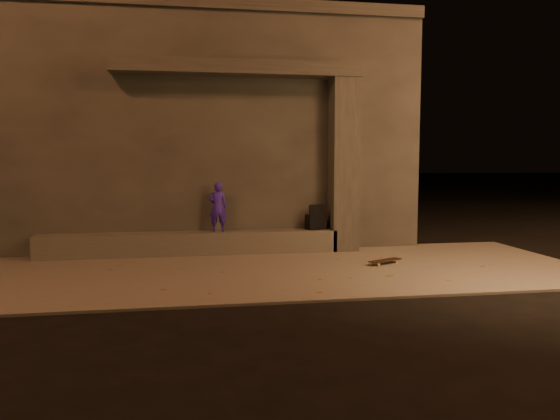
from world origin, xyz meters
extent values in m
plane|color=black|center=(0.00, 0.00, 0.00)|extent=(120.00, 120.00, 0.00)
cube|color=slate|center=(0.00, 2.00, 0.02)|extent=(11.00, 4.40, 0.04)
cube|color=#353330|center=(-1.00, 6.50, 2.60)|extent=(9.00, 5.00, 5.20)
cube|color=#353330|center=(-1.00, 4.05, 5.10)|extent=(9.00, 0.30, 0.25)
cube|color=#53504B|center=(-1.50, 3.75, 0.27)|extent=(6.00, 0.55, 0.45)
cube|color=#353330|center=(1.70, 3.75, 1.84)|extent=(0.55, 0.55, 3.60)
cube|color=#353330|center=(-0.50, 3.80, 3.78)|extent=(5.00, 0.70, 0.28)
imported|color=#351CB6|center=(-0.94, 3.75, 0.99)|extent=(0.37, 0.24, 1.01)
cube|color=black|center=(1.10, 3.75, 0.65)|extent=(0.43, 0.33, 0.31)
cube|color=black|center=(1.10, 3.75, 0.91)|extent=(0.33, 0.13, 0.22)
cube|color=black|center=(2.02, 2.08, 0.11)|extent=(0.72, 0.48, 0.01)
cylinder|color=tan|center=(2.20, 2.24, 0.06)|extent=(0.06, 0.05, 0.05)
cylinder|color=tan|center=(2.26, 2.12, 0.06)|extent=(0.06, 0.05, 0.05)
cylinder|color=tan|center=(1.77, 2.03, 0.06)|extent=(0.06, 0.05, 0.05)
cylinder|color=tan|center=(1.83, 1.91, 0.06)|extent=(0.06, 0.05, 0.05)
cube|color=#99999E|center=(2.23, 2.18, 0.09)|extent=(0.11, 0.15, 0.01)
cube|color=#99999E|center=(1.80, 1.97, 0.09)|extent=(0.11, 0.15, 0.01)
camera|label=1|loc=(-1.59, -7.36, 1.99)|focal=35.00mm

